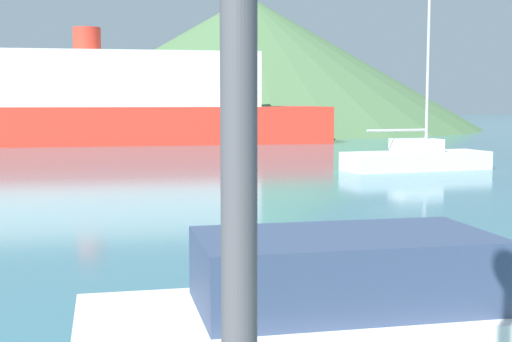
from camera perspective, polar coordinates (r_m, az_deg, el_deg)
motorboat_near at (r=8.38m, az=15.31°, el=-11.35°), size 7.98×2.66×2.09m
sailboat_inner at (r=30.19m, az=12.69°, el=1.04°), size 6.19×2.16×8.22m
ferry_distant at (r=48.73m, az=-13.26°, el=5.27°), size 32.32×10.60×7.63m
hill_central at (r=74.99m, az=-0.60°, el=8.67°), size 47.21×47.21×13.54m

